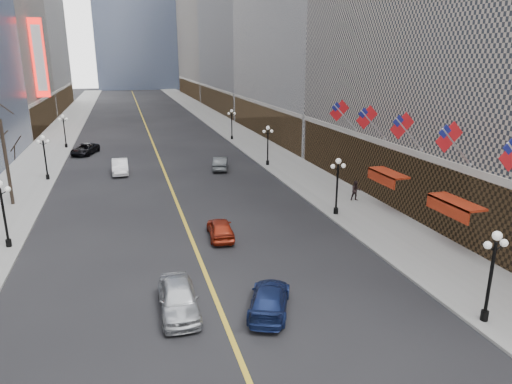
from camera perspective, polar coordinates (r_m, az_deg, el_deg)
sidewalk_east at (r=74.45m, az=-2.07°, el=7.15°), size 6.00×230.00×0.15m
sidewalk_west at (r=72.97m, az=-24.01°, el=5.55°), size 6.00×230.00×0.15m
lane_line at (r=82.25m, az=-13.40°, el=7.56°), size 0.25×200.00×0.02m
bldg_east_c at (r=113.09m, az=1.40°, el=22.59°), size 26.60×40.60×48.80m
streetlamp_east_0 at (r=23.75m, az=27.43°, el=-8.35°), size 1.26×0.44×4.52m
streetlamp_east_1 at (r=36.17m, az=10.14°, el=1.44°), size 1.26×0.44×4.52m
streetlamp_east_2 at (r=52.51m, az=1.48°, el=6.35°), size 1.26×0.44×4.52m
streetlamp_east_3 at (r=69.68m, az=-3.05°, el=8.84°), size 1.26×0.44×4.52m
streetlamp_west_1 at (r=33.53m, az=-29.10°, el=-1.63°), size 1.26×0.44×4.52m
streetlamp_west_2 at (r=50.73m, az=-24.92°, el=4.46°), size 1.26×0.44×4.52m
streetlamp_west_3 at (r=68.34m, az=-22.86°, el=7.44°), size 1.26×0.44×4.52m
flag_2 at (r=30.55m, az=23.20°, el=6.04°), size 2.87×0.12×2.87m
flag_3 at (r=34.51m, az=18.01°, el=7.62°), size 2.87×0.12×2.87m
flag_4 at (r=38.71m, az=13.89°, el=8.82°), size 2.87×0.12×2.87m
flag_5 at (r=43.08m, az=10.57°, el=9.75°), size 2.87×0.12×2.87m
awning_b at (r=31.98m, az=23.46°, el=-1.36°), size 1.40×4.00×0.93m
awning_c at (r=38.19m, az=15.97°, el=2.13°), size 1.40×4.00×0.93m
theatre_marquee at (r=82.13m, az=-25.48°, el=14.86°), size 2.00×0.55×12.00m
tree_west_far at (r=42.76m, az=-29.18°, el=6.49°), size 3.60×3.60×7.92m
car_nb_near at (r=23.26m, az=-9.69°, el=-12.94°), size 1.95×4.67×1.58m
car_nb_mid at (r=51.59m, az=-16.62°, el=3.07°), size 1.68×4.73×1.55m
car_nb_far at (r=63.43m, az=-20.60°, el=5.04°), size 3.83×5.52×1.40m
car_sb_near at (r=23.13m, az=1.67°, el=-13.24°), size 3.50×4.92×1.32m
car_sb_mid at (r=31.94m, az=-4.47°, el=-4.54°), size 1.96×4.21×1.39m
car_sb_far at (r=51.41m, az=-4.49°, el=3.61°), size 2.53×4.63×1.45m
ped_east_walk at (r=40.44m, az=12.36°, el=0.17°), size 0.93×0.62×1.77m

